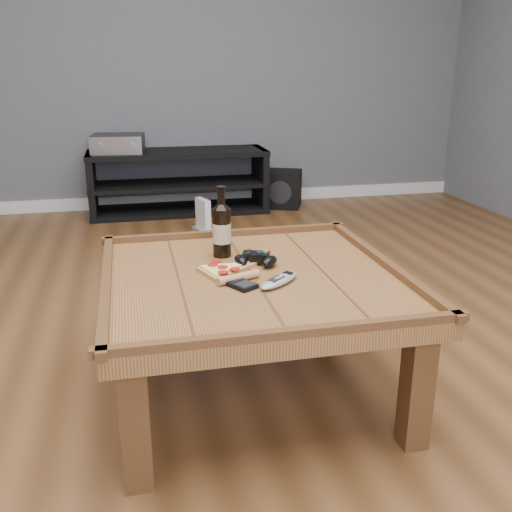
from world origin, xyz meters
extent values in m
plane|color=#4C2E15|center=(0.00, 0.00, 0.00)|extent=(6.00, 6.00, 0.00)
cube|color=#5A5C63|center=(0.00, 3.00, 1.35)|extent=(5.00, 0.04, 2.70)
cube|color=silver|center=(0.00, 2.99, 0.05)|extent=(5.00, 0.02, 0.10)
cube|color=brown|center=(0.00, 0.00, 0.42)|extent=(1.00, 1.00, 0.06)
cube|color=#422411|center=(-0.42, -0.42, 0.20)|extent=(0.08, 0.08, 0.39)
cube|color=#422411|center=(0.42, -0.42, 0.20)|extent=(0.08, 0.08, 0.39)
cube|color=#422411|center=(-0.42, 0.42, 0.20)|extent=(0.08, 0.08, 0.39)
cube|color=#422411|center=(0.42, 0.42, 0.20)|extent=(0.08, 0.08, 0.39)
cube|color=#422411|center=(0.00, 0.48, 0.46)|extent=(1.03, 0.03, 0.03)
cube|color=#422411|center=(0.00, -0.48, 0.46)|extent=(1.03, 0.03, 0.03)
cube|color=#422411|center=(0.48, 0.00, 0.46)|extent=(0.03, 1.03, 0.03)
cube|color=#422411|center=(-0.48, 0.00, 0.46)|extent=(0.03, 1.03, 0.03)
cube|color=black|center=(0.00, 2.75, 0.48)|extent=(1.40, 0.45, 0.04)
cube|color=black|center=(0.00, 2.75, 0.23)|extent=(1.40, 0.45, 0.03)
cube|color=black|center=(0.00, 2.75, 0.02)|extent=(1.40, 0.45, 0.04)
cube|color=black|center=(-0.67, 2.75, 0.25)|extent=(0.05, 0.44, 0.50)
cube|color=black|center=(0.67, 2.75, 0.25)|extent=(0.05, 0.44, 0.50)
cylinder|color=black|center=(-0.07, 0.23, 0.54)|extent=(0.07, 0.07, 0.18)
cone|color=black|center=(-0.07, 0.23, 0.65)|extent=(0.07, 0.07, 0.03)
cylinder|color=black|center=(-0.07, 0.23, 0.68)|extent=(0.03, 0.03, 0.06)
cylinder|color=black|center=(-0.07, 0.23, 0.71)|extent=(0.03, 0.03, 0.01)
cylinder|color=#C4B58D|center=(-0.07, 0.23, 0.54)|extent=(0.07, 0.07, 0.07)
cube|color=black|center=(0.04, 0.12, 0.47)|extent=(0.11, 0.09, 0.03)
ellipsoid|color=black|center=(-0.02, 0.10, 0.47)|extent=(0.05, 0.08, 0.04)
ellipsoid|color=black|center=(0.08, 0.07, 0.47)|extent=(0.09, 0.09, 0.04)
cylinder|color=black|center=(0.02, 0.14, 0.49)|extent=(0.02, 0.02, 0.01)
cylinder|color=black|center=(0.05, 0.10, 0.49)|extent=(0.02, 0.02, 0.01)
cylinder|color=yellow|center=(0.08, 0.12, 0.49)|extent=(0.01, 0.01, 0.01)
cylinder|color=red|center=(0.08, 0.11, 0.49)|extent=(0.01, 0.01, 0.01)
cylinder|color=#0C33CC|center=(0.07, 0.12, 0.49)|extent=(0.01, 0.01, 0.01)
cylinder|color=#0C9919|center=(0.07, 0.10, 0.49)|extent=(0.01, 0.01, 0.01)
cylinder|color=#B1884D|center=(-0.06, -0.05, 0.46)|extent=(0.15, 0.08, 0.03)
cylinder|color=#A21515|center=(-0.10, -0.01, 0.47)|extent=(0.04, 0.04, 0.00)
cylinder|color=#A21515|center=(-0.06, 0.02, 0.47)|extent=(0.04, 0.04, 0.00)
cylinder|color=#A21515|center=(-0.09, 0.04, 0.47)|extent=(0.04, 0.04, 0.00)
cylinder|color=#A21515|center=(-0.12, 0.08, 0.47)|extent=(0.04, 0.04, 0.00)
cylinder|color=#A21515|center=(-0.11, 0.11, 0.47)|extent=(0.04, 0.04, 0.00)
cube|color=black|center=(-0.06, -0.09, 0.46)|extent=(0.12, 0.13, 0.01)
cube|color=black|center=(-0.08, -0.07, 0.46)|extent=(0.07, 0.07, 0.00)
cube|color=black|center=(-0.05, -0.12, 0.46)|extent=(0.07, 0.07, 0.00)
ellipsoid|color=gray|center=(0.07, -0.11, 0.46)|extent=(0.18, 0.16, 0.03)
cube|color=black|center=(0.11, -0.07, 0.47)|extent=(0.04, 0.04, 0.00)
cube|color=black|center=(0.06, -0.12, 0.47)|extent=(0.07, 0.06, 0.00)
cube|color=black|center=(-0.45, 2.75, 0.57)|extent=(0.42, 0.36, 0.13)
cube|color=#A7A9B1|center=(-0.47, 2.59, 0.57)|extent=(0.38, 0.05, 0.13)
cylinder|color=#A7A9B1|center=(-0.58, 2.60, 0.57)|extent=(0.05, 0.02, 0.05)
cylinder|color=#A7A9B1|center=(-0.35, 2.57, 0.57)|extent=(0.05, 0.02, 0.05)
cube|color=black|center=(0.87, 2.77, 0.15)|extent=(0.39, 0.39, 0.30)
cylinder|color=black|center=(0.81, 2.63, 0.15)|extent=(0.18, 0.08, 0.19)
cube|color=gray|center=(0.11, 2.17, 0.01)|extent=(0.15, 0.21, 0.02)
cube|color=white|center=(0.11, 2.17, 0.12)|extent=(0.09, 0.17, 0.21)
camera|label=1|loc=(-0.39, -1.79, 1.13)|focal=40.00mm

